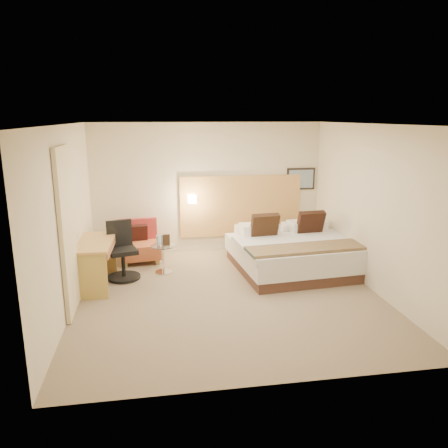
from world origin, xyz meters
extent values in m
cube|color=#816F57|center=(0.00, 0.00, -0.01)|extent=(4.80, 5.00, 0.02)
cube|color=white|center=(0.00, 0.00, 2.71)|extent=(4.80, 5.00, 0.02)
cube|color=beige|center=(0.00, 2.51, 1.35)|extent=(4.80, 0.02, 2.70)
cube|color=beige|center=(0.00, -2.51, 1.35)|extent=(4.80, 0.02, 2.70)
cube|color=beige|center=(-2.41, 0.00, 1.35)|extent=(0.02, 5.00, 2.70)
cube|color=beige|center=(2.41, 0.00, 1.35)|extent=(0.02, 5.00, 2.70)
cube|color=tan|center=(0.70, 2.47, 0.95)|extent=(2.60, 0.04, 1.30)
cube|color=black|center=(2.02, 2.48, 1.50)|extent=(0.62, 0.03, 0.47)
cube|color=slate|center=(2.02, 2.46, 1.50)|extent=(0.54, 0.01, 0.39)
cylinder|color=white|center=(-0.35, 2.42, 1.15)|extent=(0.02, 0.12, 0.02)
cube|color=#FFEDC6|center=(-0.35, 2.36, 1.15)|extent=(0.15, 0.15, 0.15)
cube|color=beige|center=(-2.36, -0.25, 1.22)|extent=(0.06, 0.90, 2.42)
cylinder|color=#8BC4D8|center=(-1.09, 1.23, 0.61)|extent=(0.06, 0.06, 0.19)
cylinder|color=#8AA8D5|center=(-1.00, 1.25, 0.61)|extent=(0.06, 0.06, 0.19)
cube|color=#342215|center=(-0.93, 1.20, 0.62)|extent=(0.13, 0.06, 0.21)
cube|color=#462C23|center=(1.41, 0.99, 0.09)|extent=(2.20, 2.20, 0.19)
cube|color=silver|center=(1.41, 0.99, 0.34)|extent=(2.27, 2.27, 0.31)
cube|color=silver|center=(1.43, 0.70, 0.55)|extent=(2.28, 1.69, 0.10)
cube|color=silver|center=(0.84, 1.71, 0.60)|extent=(0.76, 0.46, 0.19)
cube|color=white|center=(1.84, 1.80, 0.60)|extent=(0.76, 0.46, 0.19)
cube|color=white|center=(0.86, 1.44, 0.70)|extent=(0.76, 0.46, 0.19)
cube|color=white|center=(1.86, 1.53, 0.70)|extent=(0.76, 0.46, 0.19)
cube|color=black|center=(0.91, 1.24, 0.78)|extent=(0.55, 0.33, 0.54)
cube|color=black|center=(1.85, 1.32, 0.78)|extent=(0.55, 0.33, 0.54)
cube|color=#C16B27|center=(1.47, 0.28, 0.63)|extent=(2.24, 0.77, 0.05)
cube|color=#9C8649|center=(-1.72, 1.61, 0.05)|extent=(0.09, 0.09, 0.10)
cube|color=#A17E4B|center=(-1.11, 1.69, 0.05)|extent=(0.09, 0.09, 0.10)
cube|color=#B27654|center=(-1.79, 2.14, 0.05)|extent=(0.09, 0.09, 0.10)
cube|color=tan|center=(-1.18, 2.22, 0.05)|extent=(0.09, 0.09, 0.10)
cube|color=#A24E2B|center=(-1.45, 1.91, 0.24)|extent=(0.85, 0.77, 0.29)
cube|color=#A42D2C|center=(-1.48, 2.19, 0.60)|extent=(0.78, 0.21, 0.43)
cube|color=black|center=(-1.47, 2.08, 0.53)|extent=(0.39, 0.23, 0.38)
cylinder|color=silver|center=(-0.99, 1.21, 0.01)|extent=(0.34, 0.34, 0.02)
cylinder|color=white|center=(-0.99, 1.21, 0.26)|extent=(0.04, 0.04, 0.49)
cylinder|color=silver|center=(-0.99, 1.21, 0.52)|extent=(0.50, 0.50, 0.01)
cube|color=tan|center=(-2.14, 0.74, 0.77)|extent=(0.63, 1.28, 0.04)
cube|color=#B79A47|center=(-2.16, 0.15, 0.37)|extent=(0.53, 0.06, 0.75)
cube|color=tan|center=(-2.12, 1.33, 0.37)|extent=(0.53, 0.06, 0.75)
cube|color=#B06744|center=(-2.09, 0.74, 0.68)|extent=(0.52, 1.20, 0.11)
cylinder|color=black|center=(-1.71, 0.99, 0.03)|extent=(0.71, 0.71, 0.04)
cylinder|color=black|center=(-1.71, 0.99, 0.28)|extent=(0.08, 0.08, 0.44)
cube|color=black|center=(-1.71, 0.99, 0.52)|extent=(0.57, 0.57, 0.08)
cube|color=black|center=(-1.76, 1.19, 0.80)|extent=(0.44, 0.17, 0.46)
camera|label=1|loc=(-1.12, -6.51, 2.82)|focal=35.00mm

